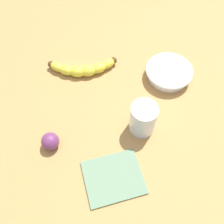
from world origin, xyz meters
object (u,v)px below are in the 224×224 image
banana (83,69)px  plum_fruit (50,141)px  smoothie_glass (143,119)px  ceramic_bowl (169,72)px

banana → plum_fruit: 27.31cm
banana → smoothie_glass: smoothie_glass is taller
smoothie_glass → ceramic_bowl: (-7.82, -19.55, -2.63)cm
banana → ceramic_bowl: 27.94cm
smoothie_glass → plum_fruit: 26.20cm
plum_fruit → ceramic_bowl: bearing=-139.6°
smoothie_glass → ceramic_bowl: bearing=-111.8°
smoothie_glass → plum_fruit: size_ratio=2.03×
smoothie_glass → ceramic_bowl: 21.22cm
banana → smoothie_glass: (-20.10, 18.73, 3.10)cm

